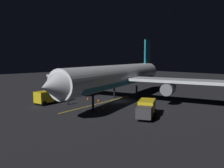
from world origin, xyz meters
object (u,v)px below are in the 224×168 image
Objects in this scene: catering_truck at (146,109)px; traffic_cone_under_wing at (98,100)px; traffic_cone_near_left at (88,99)px; traffic_cone_near_right at (103,108)px; airliner at (121,76)px; baggage_truck at (49,97)px; ground_crew_worker at (68,100)px.

traffic_cone_under_wing is (13.20, -2.77, -0.96)m from catering_truck.
catering_truck is at bearing 168.17° from traffic_cone_under_wing.
traffic_cone_near_left is 1.00× the size of traffic_cone_under_wing.
airliner is at bearing -67.97° from traffic_cone_near_right.
catering_truck is at bearing -171.90° from traffic_cone_near_right.
baggage_truck is 11.15× the size of traffic_cone_near_right.
catering_truck is 10.49× the size of traffic_cone_near_right.
traffic_cone_under_wing is (-2.87, -0.28, 0.00)m from traffic_cone_near_left.
ground_crew_worker is 7.30m from traffic_cone_near_right.
traffic_cone_near_right is (-8.31, 3.59, 0.00)m from traffic_cone_near_left.
baggage_truck is 11.15× the size of traffic_cone_under_wing.
traffic_cone_near_right is 6.67m from traffic_cone_under_wing.
ground_crew_worker is at bearing 75.20° from traffic_cone_under_wing.
ground_crew_worker reaches higher than traffic_cone_near_right.
traffic_cone_near_right is (-3.09, 7.64, -4.51)m from airliner.
traffic_cone_near_left is 1.00× the size of traffic_cone_near_right.
airliner is at bearing -142.16° from traffic_cone_near_left.
traffic_cone_under_wing is at bearing -35.47° from traffic_cone_near_right.
airliner is 7.01× the size of catering_truck.
baggage_truck is at bearing 25.62° from ground_crew_worker.
baggage_truck is at bearing 14.70° from catering_truck.
airliner is 11.11m from ground_crew_worker.
airliner is at bearing -121.86° from traffic_cone_under_wing.
airliner is 73.54× the size of traffic_cone_near_right.
baggage_truck is at bearing 56.46° from traffic_cone_under_wing.
traffic_cone_near_left is at bearing -106.32° from baggage_truck.
catering_truck is 13.52m from traffic_cone_under_wing.
traffic_cone_near_left is (1.32, -5.61, -0.64)m from ground_crew_worker.
traffic_cone_near_right is at bearing -163.90° from ground_crew_worker.
ground_crew_worker is 3.16× the size of traffic_cone_near_right.
baggage_truck is 3.83m from ground_crew_worker.
catering_truck is at bearing -168.05° from ground_crew_worker.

